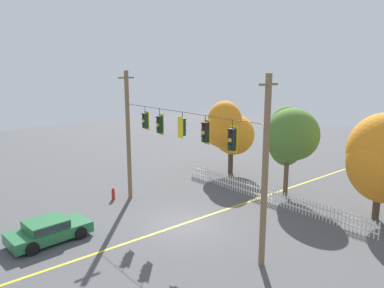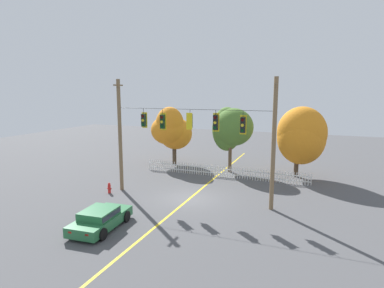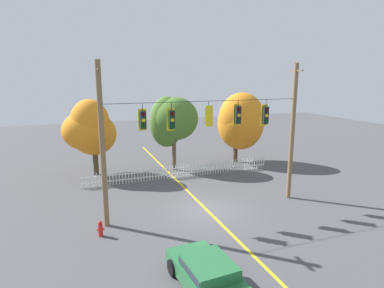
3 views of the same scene
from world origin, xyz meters
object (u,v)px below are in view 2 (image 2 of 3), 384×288
at_px(traffic_signal_northbound_secondary, 144,120).
at_px(traffic_signal_northbound_primary, 243,125).
at_px(traffic_signal_eastbound_side, 163,122).
at_px(parked_car, 100,218).
at_px(fire_hydrant, 109,188).
at_px(autumn_maple_near_fence, 171,130).
at_px(traffic_signal_southbound_primary, 190,121).
at_px(autumn_maple_mid, 231,128).
at_px(autumn_oak_far_east, 302,135).
at_px(traffic_signal_westbound_side, 216,122).

bearing_deg(traffic_signal_northbound_secondary, traffic_signal_northbound_primary, 0.01).
bearing_deg(traffic_signal_eastbound_side, parked_car, -95.72).
height_order(traffic_signal_eastbound_side, fire_hydrant, traffic_signal_eastbound_side).
height_order(autumn_maple_near_fence, parked_car, autumn_maple_near_fence).
relative_size(traffic_signal_southbound_primary, autumn_maple_near_fence, 0.23).
xyz_separation_m(traffic_signal_southbound_primary, autumn_maple_mid, (0.58, 8.78, -1.39)).
bearing_deg(autumn_oak_far_east, traffic_signal_eastbound_side, -135.79).
relative_size(traffic_signal_southbound_primary, traffic_signal_westbound_side, 0.95).
xyz_separation_m(traffic_signal_westbound_side, traffic_signal_northbound_primary, (1.83, 0.00, -0.10)).
xyz_separation_m(traffic_signal_northbound_primary, autumn_maple_mid, (-3.07, 8.76, -1.26)).
xyz_separation_m(traffic_signal_northbound_secondary, autumn_oak_far_east, (10.53, 8.76, -1.66)).
xyz_separation_m(traffic_signal_northbound_secondary, traffic_signal_westbound_side, (5.45, 0.00, 0.03)).
xyz_separation_m(autumn_maple_near_fence, parked_car, (3.05, -15.80, -3.03)).
xyz_separation_m(traffic_signal_southbound_primary, traffic_signal_northbound_primary, (3.66, 0.02, -0.13)).
xyz_separation_m(traffic_signal_northbound_secondary, traffic_signal_northbound_primary, (7.28, 0.00, -0.07)).
bearing_deg(autumn_maple_mid, traffic_signal_eastbound_side, -107.02).
distance_m(traffic_signal_northbound_secondary, traffic_signal_westbound_side, 5.45).
bearing_deg(autumn_maple_mid, autumn_oak_far_east, -0.02).
height_order(traffic_signal_westbound_side, traffic_signal_northbound_primary, same).
bearing_deg(parked_car, fire_hydrant, 121.65).
bearing_deg(autumn_maple_near_fence, parked_car, -79.09).
relative_size(traffic_signal_eastbound_side, fire_hydrant, 1.91).
bearing_deg(autumn_maple_mid, traffic_signal_westbound_side, -81.93).
xyz_separation_m(traffic_signal_northbound_secondary, traffic_signal_southbound_primary, (3.62, -0.02, 0.06)).
bearing_deg(autumn_maple_near_fence, fire_hydrant, -91.65).
distance_m(traffic_signal_eastbound_side, traffic_signal_westbound_side, 3.93).
relative_size(traffic_signal_westbound_side, autumn_maple_mid, 0.24).
bearing_deg(fire_hydrant, autumn_maple_mid, 55.80).
bearing_deg(parked_car, traffic_signal_westbound_side, 54.83).
bearing_deg(traffic_signal_southbound_primary, traffic_signal_westbound_side, 0.60).
distance_m(autumn_maple_mid, autumn_oak_far_east, 6.33).
bearing_deg(parked_car, traffic_signal_southbound_primary, 66.99).
bearing_deg(fire_hydrant, autumn_maple_near_fence, 88.35).
relative_size(traffic_signal_northbound_secondary, parked_car, 0.35).
bearing_deg(traffic_signal_westbound_side, traffic_signal_northbound_primary, 0.00).
bearing_deg(autumn_maple_near_fence, autumn_oak_far_east, -2.46).
height_order(autumn_maple_near_fence, fire_hydrant, autumn_maple_near_fence).
height_order(autumn_maple_mid, fire_hydrant, autumn_maple_mid).
distance_m(autumn_maple_near_fence, fire_hydrant, 10.87).
relative_size(traffic_signal_eastbound_side, parked_car, 0.37).
relative_size(autumn_maple_near_fence, parked_car, 1.47).
xyz_separation_m(traffic_signal_southbound_primary, traffic_signal_westbound_side, (1.83, 0.02, -0.03)).
height_order(traffic_signal_eastbound_side, traffic_signal_westbound_side, same).
bearing_deg(autumn_maple_near_fence, traffic_signal_northbound_secondary, -76.85).
distance_m(traffic_signal_southbound_primary, autumn_oak_far_east, 11.30).
bearing_deg(traffic_signal_southbound_primary, autumn_oak_far_east, 51.81).
bearing_deg(traffic_signal_northbound_secondary, autumn_maple_mid, 64.36).
xyz_separation_m(traffic_signal_westbound_side, autumn_maple_near_fence, (-7.62, 9.30, -1.86)).
distance_m(autumn_oak_far_east, parked_car, 18.33).
height_order(traffic_signal_westbound_side, fire_hydrant, traffic_signal_westbound_side).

